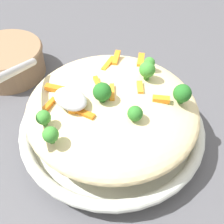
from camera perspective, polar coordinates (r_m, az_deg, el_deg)
The scene contains 23 objects.
ground_plane at distance 0.50m, azimuth -0.00°, elevation -4.95°, with size 2.40×2.40×0.00m, color #4C4C51.
serving_bowl at distance 0.49m, azimuth -0.00°, elevation -3.26°, with size 0.31×0.31×0.04m.
pasta_mound at distance 0.45m, azimuth -0.00°, elevation 0.76°, with size 0.28×0.28×0.07m, color beige.
carrot_piece_0 at distance 0.43m, azimuth -12.58°, elevation 1.61°, with size 0.03×0.01×0.01m, color orange.
carrot_piece_1 at distance 0.40m, azimuth -5.25°, elevation -0.54°, with size 0.03×0.01×0.01m, color orange.
carrot_piece_2 at distance 0.43m, azimuth 9.98°, elevation 2.58°, with size 0.03×0.01×0.01m, color orange.
carrot_piece_3 at distance 0.44m, azimuth -2.72°, elevation 5.91°, with size 0.03×0.01×0.01m, color orange.
carrot_piece_4 at distance 0.44m, azimuth 5.71°, elevation 4.95°, with size 0.03×0.01×0.01m, color orange.
carrot_piece_5 at distance 0.43m, azimuth 0.50°, elevation 4.09°, with size 0.03×0.01×0.01m, color orange.
carrot_piece_6 at distance 0.41m, azimuth -7.59°, elevation 1.09°, with size 0.03×0.01×0.01m, color orange.
carrot_piece_7 at distance 0.49m, azimuth -0.76°, elevation 9.80°, with size 0.04×0.01×0.01m, color orange.
carrot_piece_8 at distance 0.50m, azimuth 0.85°, elevation 10.97°, with size 0.04×0.01×0.01m, color orange.
carrot_piece_9 at distance 0.45m, azimuth -11.24°, elevation 4.67°, with size 0.04×0.01×0.01m, color orange.
carrot_piece_10 at distance 0.50m, azimuth 5.90°, elevation 10.57°, with size 0.04×0.01×0.01m, color orange.
broccoli_floret_0 at distance 0.37m, azimuth -12.84°, elevation -4.19°, with size 0.02×0.02×0.03m.
broccoli_floret_1 at distance 0.48m, azimuth 7.49°, elevation 9.94°, with size 0.02×0.02×0.02m.
broccoli_floret_2 at distance 0.42m, azimuth 14.13°, elevation 3.68°, with size 0.03×0.03×0.03m.
broccoli_floret_3 at distance 0.39m, azimuth 4.73°, elevation -0.33°, with size 0.02×0.02×0.02m.
broccoli_floret_4 at distance 0.45m, azimuth 7.18°, elevation 8.54°, with size 0.03×0.03×0.03m.
broccoli_floret_5 at distance 0.41m, azimuth -2.43°, elevation 4.35°, with size 0.03×0.03×0.03m.
broccoli_floret_6 at distance 0.39m, azimuth -13.81°, elevation -1.13°, with size 0.02×0.02×0.03m.
serving_spoon at distance 0.41m, azimuth -13.02°, elevation 4.57°, with size 0.15×0.14×0.09m.
companion_bowl at distance 0.65m, azimuth -20.54°, elevation 10.06°, with size 0.16×0.16×0.07m.
Camera 1 is at (0.21, -0.23, 0.40)m, focal length 44.83 mm.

